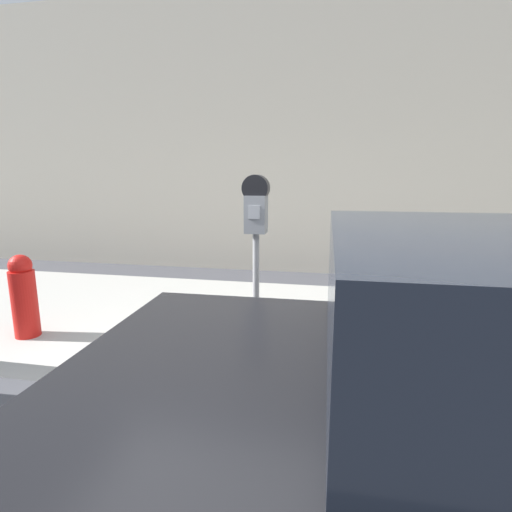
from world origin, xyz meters
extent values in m
plane|color=#47474C|center=(0.00, 0.00, 0.00)|extent=(60.00, 60.00, 0.00)
cube|color=#ADAAA3|center=(0.00, 2.20, 0.07)|extent=(24.00, 2.80, 0.15)
cube|color=beige|center=(0.00, 5.08, 2.29)|extent=(24.00, 0.30, 4.57)
cylinder|color=gray|center=(-0.13, 1.21, 0.68)|extent=(0.05, 0.05, 1.07)
cube|color=slate|center=(-0.13, 1.21, 1.36)|extent=(0.16, 0.15, 0.29)
cube|color=gray|center=(-0.13, 1.13, 1.38)|extent=(0.09, 0.01, 0.10)
cylinder|color=black|center=(-0.13, 1.21, 1.56)|extent=(0.20, 0.12, 0.20)
cylinder|color=black|center=(0.25, 0.45, 0.32)|extent=(0.65, 0.23, 0.64)
cylinder|color=red|center=(-2.36, 1.31, 0.47)|extent=(0.23, 0.23, 0.64)
sphere|color=red|center=(-2.36, 1.31, 0.84)|extent=(0.20, 0.20, 0.20)
camera|label=1|loc=(0.46, -1.79, 1.66)|focal=28.00mm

